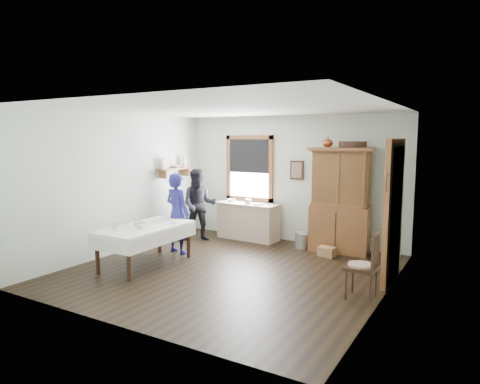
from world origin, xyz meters
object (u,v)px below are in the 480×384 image
at_px(china_hutch, 340,200).
at_px(woman_blue, 177,216).
at_px(figure_dark, 199,207).
at_px(pail, 302,241).
at_px(wicker_basket, 327,252).
at_px(dining_table, 146,246).
at_px(spindle_chair, 362,264).
at_px(work_counter, 248,221).

height_order(china_hutch, woman_blue, china_hutch).
distance_m(woman_blue, figure_dark, 1.08).
height_order(china_hutch, pail, china_hutch).
xyz_separation_m(china_hutch, wicker_basket, (-0.09, -0.45, -0.93)).
distance_m(china_hutch, figure_dark, 3.02).
bearing_deg(dining_table, woman_blue, 92.44).
xyz_separation_m(spindle_chair, woman_blue, (-3.71, 0.61, 0.24)).
bearing_deg(figure_dark, spindle_chair, -52.41).
bearing_deg(pail, china_hutch, 9.35).
bearing_deg(spindle_chair, dining_table, -172.00).
height_order(wicker_basket, woman_blue, woman_blue).
height_order(wicker_basket, figure_dark, figure_dark).
relative_size(spindle_chair, figure_dark, 0.67).
distance_m(spindle_chair, woman_blue, 3.77).
xyz_separation_m(spindle_chair, wicker_basket, (-1.12, 1.83, -0.40)).
bearing_deg(woman_blue, work_counter, -100.73).
bearing_deg(figure_dark, dining_table, -111.49).
relative_size(pail, wicker_basket, 1.00).
relative_size(pail, woman_blue, 0.21).
bearing_deg(china_hutch, figure_dark, -172.95).
bearing_deg(pail, dining_table, -127.57).
xyz_separation_m(wicker_basket, figure_dark, (-2.84, -0.16, 0.64)).
bearing_deg(china_hutch, spindle_chair, -70.64).
distance_m(dining_table, figure_dark, 2.05).
bearing_deg(wicker_basket, dining_table, -139.80).
height_order(dining_table, spindle_chair, spindle_chair).
bearing_deg(work_counter, dining_table, -98.86).
bearing_deg(dining_table, wicker_basket, 40.20).
xyz_separation_m(work_counter, woman_blue, (-0.62, -1.70, 0.32)).
xyz_separation_m(china_hutch, figure_dark, (-2.94, -0.62, -0.30)).
relative_size(work_counter, spindle_chair, 1.44).
relative_size(work_counter, dining_table, 0.80).
relative_size(china_hutch, figure_dark, 1.41).
distance_m(work_counter, woman_blue, 1.84).
height_order(woman_blue, figure_dark, figure_dark).
height_order(spindle_chair, pail, spindle_chair).
bearing_deg(work_counter, figure_dark, -139.86).
bearing_deg(woman_blue, wicker_basket, -145.58).
relative_size(dining_table, wicker_basket, 5.71).
xyz_separation_m(spindle_chair, figure_dark, (-3.96, 1.66, 0.24)).
xyz_separation_m(dining_table, pail, (1.92, 2.49, -0.20)).
bearing_deg(china_hutch, pail, -175.46).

